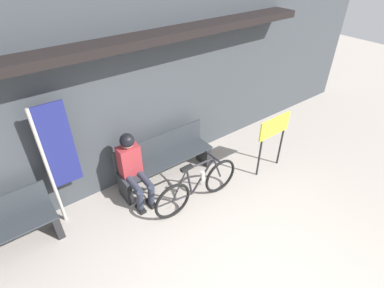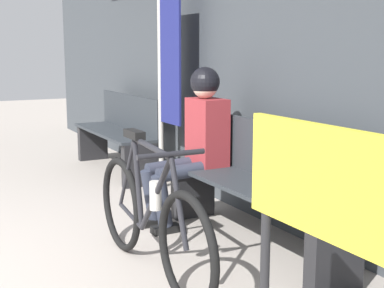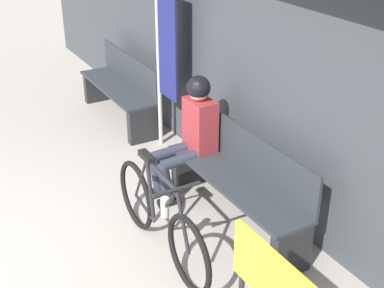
{
  "view_description": "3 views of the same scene",
  "coord_description": "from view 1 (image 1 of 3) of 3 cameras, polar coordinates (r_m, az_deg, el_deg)",
  "views": [
    {
      "loc": [
        -1.77,
        -1.11,
        3.69
      ],
      "look_at": [
        0.58,
        2.02,
        0.95
      ],
      "focal_mm": 28.0,
      "sensor_mm": 36.0,
      "label": 1
    },
    {
      "loc": [
        3.3,
        0.46,
        1.36
      ],
      "look_at": [
        0.28,
        2.07,
        0.76
      ],
      "focal_mm": 50.0,
      "sensor_mm": 36.0,
      "label": 2
    },
    {
      "loc": [
        3.78,
        0.09,
        2.9
      ],
      "look_at": [
        0.17,
        2.15,
        0.82
      ],
      "focal_mm": 50.0,
      "sensor_mm": 36.0,
      "label": 3
    }
  ],
  "objects": [
    {
      "name": "signboard",
      "position": [
        5.48,
        15.29,
        2.23
      ],
      "size": [
        0.72,
        0.04,
        1.13
      ],
      "color": "#232326",
      "rests_on": "ground_plane"
    },
    {
      "name": "banner_pole",
      "position": [
        4.52,
        -24.52,
        -1.81
      ],
      "size": [
        0.45,
        0.05,
        1.97
      ],
      "color": "#B7B2A8",
      "rests_on": "ground_plane"
    },
    {
      "name": "storefront_wall",
      "position": [
        4.88,
        -12.3,
        9.62
      ],
      "size": [
        12.0,
        0.56,
        3.2
      ],
      "color": "#3D4247",
      "rests_on": "ground_plane"
    },
    {
      "name": "bicycle",
      "position": [
        4.88,
        1.09,
        -8.09
      ],
      "size": [
        1.62,
        0.4,
        0.87
      ],
      "color": "black",
      "rests_on": "ground_plane"
    },
    {
      "name": "park_bench_near",
      "position": [
        5.34,
        -5.14,
        -2.99
      ],
      "size": [
        1.76,
        0.42,
        0.87
      ],
      "color": "#2D3338",
      "rests_on": "ground_plane"
    },
    {
      "name": "person_seated",
      "position": [
        4.84,
        -11.28,
        -3.8
      ],
      "size": [
        0.34,
        0.64,
        1.24
      ],
      "color": "#2D3342",
      "rests_on": "ground_plane"
    }
  ]
}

